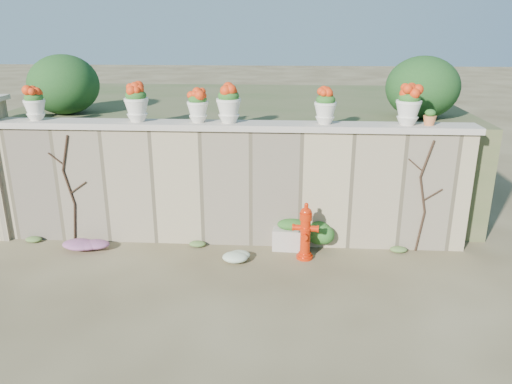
# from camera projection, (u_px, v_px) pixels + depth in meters

# --- Properties ---
(ground) EXTENTS (80.00, 80.00, 0.00)m
(ground) POSITION_uv_depth(u_px,v_px,m) (214.00, 292.00, 7.12)
(ground) COLOR #4D4026
(ground) RESTS_ON ground
(stone_wall) EXTENTS (8.00, 0.40, 2.00)m
(stone_wall) POSITION_uv_depth(u_px,v_px,m) (227.00, 186.00, 8.50)
(stone_wall) COLOR tan
(stone_wall) RESTS_ON ground
(wall_cap) EXTENTS (8.10, 0.52, 0.10)m
(wall_cap) POSITION_uv_depth(u_px,v_px,m) (226.00, 126.00, 8.16)
(wall_cap) COLOR #B9AF9D
(wall_cap) RESTS_ON stone_wall
(raised_fill) EXTENTS (9.00, 6.00, 2.00)m
(raised_fill) POSITION_uv_depth(u_px,v_px,m) (244.00, 144.00, 11.52)
(raised_fill) COLOR #384C23
(raised_fill) RESTS_ON ground
(back_shrub_left) EXTENTS (1.30, 1.30, 1.10)m
(back_shrub_left) POSITION_uv_depth(u_px,v_px,m) (64.00, 85.00, 9.33)
(back_shrub_left) COLOR #143814
(back_shrub_left) RESTS_ON raised_fill
(back_shrub_right) EXTENTS (1.30, 1.30, 1.10)m
(back_shrub_right) POSITION_uv_depth(u_px,v_px,m) (422.00, 87.00, 8.92)
(back_shrub_right) COLOR #143814
(back_shrub_right) RESTS_ON raised_fill
(vine_left) EXTENTS (0.60, 0.04, 1.91)m
(vine_left) POSITION_uv_depth(u_px,v_px,m) (70.00, 188.00, 8.46)
(vine_left) COLOR black
(vine_left) RESTS_ON ground
(vine_right) EXTENTS (0.60, 0.04, 1.91)m
(vine_right) POSITION_uv_depth(u_px,v_px,m) (423.00, 195.00, 8.09)
(vine_right) COLOR black
(vine_right) RESTS_ON ground
(fire_hydrant) EXTENTS (0.41, 0.29, 0.95)m
(fire_hydrant) POSITION_uv_depth(u_px,v_px,m) (305.00, 231.00, 7.99)
(fire_hydrant) COLOR red
(fire_hydrant) RESTS_ON ground
(planter_box) EXTENTS (0.65, 0.40, 0.53)m
(planter_box) POSITION_uv_depth(u_px,v_px,m) (292.00, 235.00, 8.44)
(planter_box) COLOR #B9AF9D
(planter_box) RESTS_ON ground
(green_shrub) EXTENTS (0.66, 0.60, 0.63)m
(green_shrub) POSITION_uv_depth(u_px,v_px,m) (318.00, 232.00, 8.39)
(green_shrub) COLOR #1E5119
(green_shrub) RESTS_ON ground
(magenta_clump) EXTENTS (0.91, 0.61, 0.24)m
(magenta_clump) POSITION_uv_depth(u_px,v_px,m) (87.00, 244.00, 8.38)
(magenta_clump) COLOR #C427B4
(magenta_clump) RESTS_ON ground
(white_flowers) EXTENTS (0.54, 0.43, 0.19)m
(white_flowers) POSITION_uv_depth(u_px,v_px,m) (239.00, 255.00, 8.02)
(white_flowers) COLOR white
(white_flowers) RESTS_ON ground
(urn_pot_0) EXTENTS (0.35, 0.35, 0.55)m
(urn_pot_0) POSITION_uv_depth(u_px,v_px,m) (34.00, 104.00, 8.25)
(urn_pot_0) COLOR silver
(urn_pot_0) RESTS_ON wall_cap
(urn_pot_1) EXTENTS (0.39, 0.39, 0.62)m
(urn_pot_1) POSITION_uv_depth(u_px,v_px,m) (136.00, 103.00, 8.14)
(urn_pot_1) COLOR silver
(urn_pot_1) RESTS_ON wall_cap
(urn_pot_2) EXTENTS (0.35, 0.35, 0.54)m
(urn_pot_2) POSITION_uv_depth(u_px,v_px,m) (198.00, 106.00, 8.09)
(urn_pot_2) COLOR silver
(urn_pot_2) RESTS_ON wall_cap
(urn_pot_3) EXTENTS (0.40, 0.40, 0.63)m
(urn_pot_3) POSITION_uv_depth(u_px,v_px,m) (229.00, 104.00, 8.04)
(urn_pot_3) COLOR silver
(urn_pot_3) RESTS_ON wall_cap
(urn_pot_4) EXTENTS (0.36, 0.36, 0.56)m
(urn_pot_4) POSITION_uv_depth(u_px,v_px,m) (325.00, 107.00, 7.96)
(urn_pot_4) COLOR silver
(urn_pot_4) RESTS_ON wall_cap
(urn_pot_5) EXTENTS (0.40, 0.40, 0.62)m
(urn_pot_5) POSITION_uv_depth(u_px,v_px,m) (409.00, 105.00, 7.87)
(urn_pot_5) COLOR silver
(urn_pot_5) RESTS_ON wall_cap
(terracotta_pot) EXTENTS (0.21, 0.21, 0.25)m
(terracotta_pot) POSITION_uv_depth(u_px,v_px,m) (430.00, 118.00, 7.91)
(terracotta_pot) COLOR #C56E3C
(terracotta_pot) RESTS_ON wall_cap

